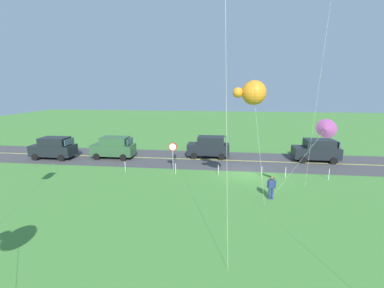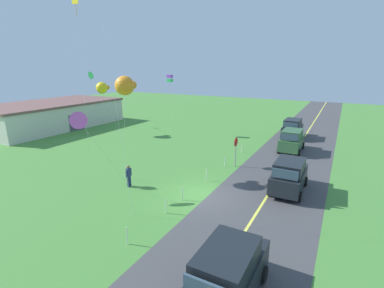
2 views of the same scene
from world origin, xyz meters
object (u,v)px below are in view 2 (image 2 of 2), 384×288
object	(u,v)px
kite_yellow_high	(75,0)
warehouse_distant	(52,114)
car_parked_east_far	(292,128)
kite_pink_drift	(170,78)
kite_orange_near	(91,75)
kite_red_low	(79,121)
kite_green_far	(102,88)
car_parked_east_near	(292,140)
person_adult_near	(129,175)
car_parked_west_near	(228,273)
car_suv_foreground	(289,175)
stop_sign	(236,146)
kite_blue_mid	(125,86)

from	to	relation	value
kite_yellow_high	warehouse_distant	bearing A→B (deg)	64.52
car_parked_east_far	kite_pink_drift	world-z (taller)	kite_pink_drift
car_parked_east_far	kite_orange_near	bearing A→B (deg)	103.21
kite_red_low	kite_pink_drift	distance (m)	18.32
kite_red_low	warehouse_distant	xyz separation A→B (m)	(13.34, 21.73, -3.29)
kite_green_far	kite_orange_near	xyz separation A→B (m)	(3.30, 5.31, 1.31)
car_parked_east_near	person_adult_near	size ratio (longest dim) A/B	2.75
car_parked_west_near	kite_pink_drift	size ratio (longest dim) A/B	0.60
kite_red_low	kite_orange_near	bearing A→B (deg)	45.26
car_parked_east_far	kite_pink_drift	size ratio (longest dim) A/B	0.60
kite_yellow_high	car_suv_foreground	bearing A→B (deg)	-86.02
car_suv_foreground	stop_sign	bearing A→B (deg)	59.16
kite_orange_near	person_adult_near	bearing A→B (deg)	-127.74
car_parked_east_far	person_adult_near	size ratio (longest dim) A/B	2.75
car_parked_east_near	stop_sign	distance (m)	7.83
kite_pink_drift	kite_orange_near	size ratio (longest dim) A/B	0.96
kite_blue_mid	warehouse_distant	xyz separation A→B (m)	(9.35, 22.21, -5.25)
kite_blue_mid	kite_orange_near	bearing A→B (deg)	53.63
car_parked_east_near	person_adult_near	world-z (taller)	car_parked_east_near
car_suv_foreground	warehouse_distant	size ratio (longest dim) A/B	0.24
kite_pink_drift	kite_green_far	bearing A→B (deg)	119.39
stop_sign	person_adult_near	size ratio (longest dim) A/B	1.60
car_suv_foreground	kite_green_far	world-z (taller)	kite_green_far
car_parked_east_far	kite_yellow_high	xyz separation A→B (m)	(-17.33, 15.39, 12.42)
car_parked_east_near	kite_red_low	world-z (taller)	kite_red_low
person_adult_near	warehouse_distant	xyz separation A→B (m)	(10.99, 23.48, 0.89)
kite_orange_near	kite_red_low	bearing A→B (deg)	-134.74
car_parked_east_far	car_parked_east_near	bearing A→B (deg)	-171.33
kite_green_far	warehouse_distant	bearing A→B (deg)	91.41
kite_orange_near	warehouse_distant	bearing A→B (deg)	127.11
stop_sign	kite_green_far	bearing A→B (deg)	79.09
car_parked_west_near	kite_orange_near	distance (m)	35.89
car_parked_east_far	kite_pink_drift	xyz separation A→B (m)	(-5.45, 13.98, 5.77)
person_adult_near	car_suv_foreground	bearing A→B (deg)	-4.16
stop_sign	kite_pink_drift	bearing A→B (deg)	56.13
car_suv_foreground	car_parked_east_near	distance (m)	10.05
kite_pink_drift	warehouse_distant	size ratio (longest dim) A/B	0.40
stop_sign	warehouse_distant	bearing A→B (deg)	83.32
car_parked_east_near	car_parked_east_far	bearing A→B (deg)	8.67
kite_red_low	kite_blue_mid	xyz separation A→B (m)	(3.99, -0.48, 1.96)
car_parked_west_near	kite_yellow_high	xyz separation A→B (m)	(9.59, 17.57, 12.42)
kite_yellow_high	kite_pink_drift	world-z (taller)	kite_yellow_high
stop_sign	warehouse_distant	xyz separation A→B (m)	(3.36, 28.71, -0.05)
warehouse_distant	kite_pink_drift	bearing A→B (deg)	-75.91
car_parked_east_far	kite_blue_mid	size ratio (longest dim) A/B	0.57
kite_green_far	stop_sign	bearing A→B (deg)	-100.91
kite_blue_mid	car_suv_foreground	bearing A→B (deg)	-75.08
kite_yellow_high	kite_orange_near	xyz separation A→B (m)	(11.10, 11.15, -6.45)
person_adult_near	kite_green_far	xyz separation A→B (m)	(11.24, 13.47, 4.95)
kite_red_low	kite_blue_mid	world-z (taller)	kite_blue_mid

